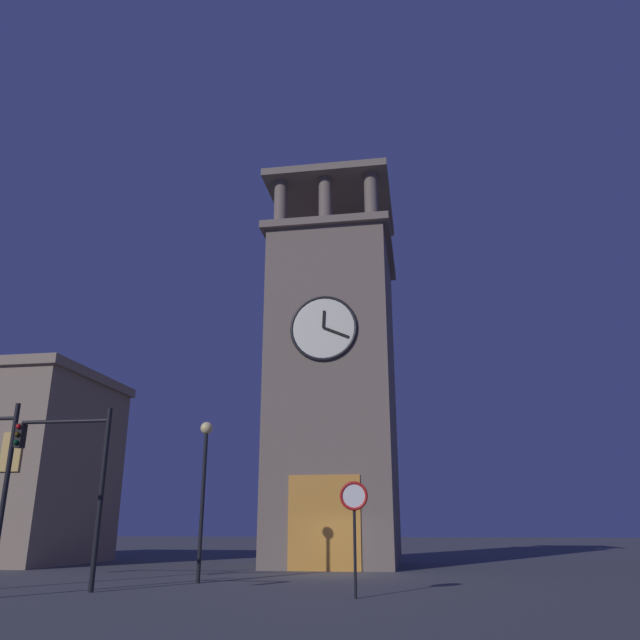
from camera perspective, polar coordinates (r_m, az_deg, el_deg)
ground_plane at (r=26.46m, az=1.13°, el=-22.25°), size 200.00×200.00×0.00m
clocktower at (r=33.13m, az=1.38°, el=-6.17°), size 6.61×8.35×22.00m
traffic_signal_near at (r=21.22m, az=-21.61°, el=-12.34°), size 3.15×0.41×5.35m
street_lamp at (r=23.10m, az=-10.51°, el=-13.21°), size 0.44×0.44×5.41m
no_horn_sign at (r=17.90m, az=3.12°, el=-16.54°), size 0.78×0.14×3.00m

